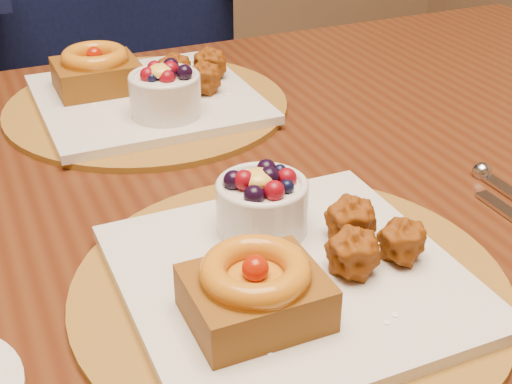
# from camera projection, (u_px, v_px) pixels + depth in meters

# --- Properties ---
(dining_table) EXTENTS (1.60, 0.90, 0.76)m
(dining_table) POSITION_uv_depth(u_px,v_px,m) (206.00, 237.00, 0.83)
(dining_table) COLOR #3E190B
(dining_table) RESTS_ON ground
(place_setting_near) EXTENTS (0.38, 0.38, 0.08)m
(place_setting_near) POSITION_uv_depth(u_px,v_px,m) (286.00, 266.00, 0.61)
(place_setting_near) COLOR brown
(place_setting_near) RESTS_ON dining_table
(place_setting_far) EXTENTS (0.38, 0.38, 0.09)m
(place_setting_far) POSITION_uv_depth(u_px,v_px,m) (145.00, 92.00, 0.95)
(place_setting_far) COLOR brown
(place_setting_far) RESTS_ON dining_table
(chair_far) EXTENTS (0.52, 0.52, 0.80)m
(chair_far) POSITION_uv_depth(u_px,v_px,m) (93.00, 147.00, 1.57)
(chair_far) COLOR black
(chair_far) RESTS_ON ground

